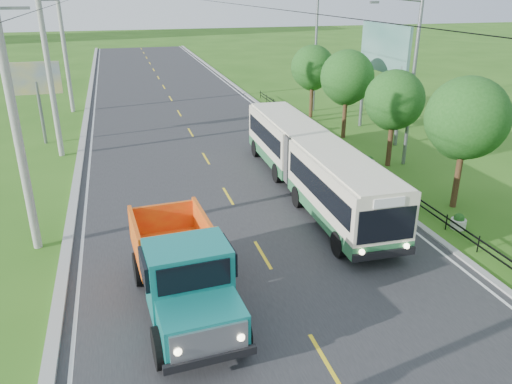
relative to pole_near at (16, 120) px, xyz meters
name	(u,v)px	position (x,y,z in m)	size (l,w,h in m)	color
ground	(325,360)	(8.26, -9.00, -5.09)	(240.00, 240.00, 0.00)	#2C5D16
road	(200,149)	(8.26, 11.00, -5.08)	(14.00, 120.00, 0.02)	#28282B
curb_left	(80,158)	(1.06, 11.00, -5.02)	(0.40, 120.00, 0.15)	#9E9E99
curb_right	(306,140)	(15.41, 11.00, -5.04)	(0.30, 120.00, 0.10)	#9E9E99
edge_line_left	(90,158)	(1.61, 11.00, -5.07)	(0.12, 120.00, 0.00)	silver
edge_line_right	(299,141)	(14.91, 11.00, -5.07)	(0.12, 120.00, 0.00)	silver
centre_dash	(325,360)	(8.26, -9.00, -5.07)	(0.12, 2.20, 0.00)	yellow
railing_right	(359,163)	(16.26, 5.00, -4.79)	(0.04, 40.00, 0.60)	black
pole_near	(16,120)	(0.00, 0.00, 0.00)	(3.51, 0.32, 10.00)	gray
pole_mid	(50,70)	(0.00, 12.00, 0.00)	(3.51, 0.32, 10.00)	gray
pole_far	(65,47)	(0.00, 24.00, 0.00)	(3.51, 0.32, 10.00)	gray
tree_third	(465,122)	(18.12, -0.86, -1.11)	(3.60, 3.62, 6.00)	#382314
tree_fourth	(394,103)	(18.12, 5.14, -1.51)	(3.24, 3.31, 5.40)	#382314
tree_fifth	(347,80)	(18.12, 11.14, -1.24)	(3.48, 3.52, 5.80)	#382314
tree_back	(313,69)	(18.12, 17.14, -1.44)	(3.30, 3.36, 5.50)	#382314
streetlight_mid	(411,78)	(18.90, 5.00, -0.19)	(3.02, 0.20, 9.07)	slate
streetlight_far	(314,50)	(18.90, 19.00, -0.19)	(3.02, 0.20, 9.07)	slate
planter_near	(458,222)	(16.86, -3.00, -4.81)	(0.64, 0.64, 0.67)	silver
planter_mid	(369,163)	(16.86, 5.00, -4.81)	(0.64, 0.64, 0.67)	silver
planter_far	(316,127)	(16.86, 13.00, -4.81)	(0.64, 0.64, 0.67)	silver
billboard_left	(36,84)	(-1.24, 15.00, -1.23)	(3.00, 0.20, 5.20)	slate
billboard_right	(384,55)	(20.56, 11.00, 0.25)	(0.24, 6.00, 7.30)	slate
bus	(311,160)	(12.22, 2.28, -3.35)	(2.74, 15.07, 2.90)	#2B6C3E
dump_truck	(182,267)	(4.92, -5.65, -3.54)	(2.95, 6.70, 2.75)	#137470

